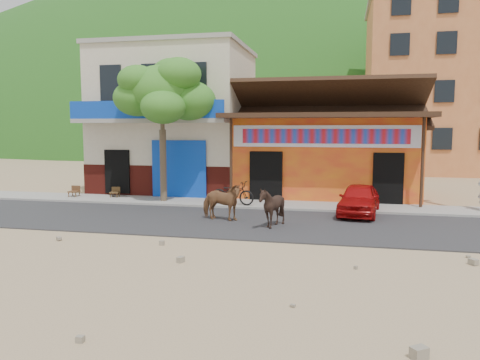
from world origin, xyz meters
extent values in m
plane|color=#9E825B|center=(0.00, 0.00, 0.00)|extent=(120.00, 120.00, 0.00)
cube|color=#28282B|center=(0.00, 2.50, 0.02)|extent=(60.00, 5.00, 0.04)
cube|color=gray|center=(0.00, 6.00, 0.06)|extent=(60.00, 2.00, 0.12)
cube|color=orange|center=(2.00, 10.00, 1.80)|extent=(8.00, 6.00, 3.60)
cube|color=beige|center=(-5.50, 10.00, 3.50)|extent=(7.00, 6.00, 7.00)
cube|color=#CC723F|center=(9.00, 24.00, 6.00)|extent=(9.00, 9.00, 12.00)
ellipsoid|color=#194C14|center=(0.00, 70.00, 12.00)|extent=(100.00, 40.00, 24.00)
imported|color=brown|center=(-1.23, 2.58, 0.69)|extent=(1.63, 0.96, 1.29)
imported|color=black|center=(0.62, 1.84, 0.69)|extent=(1.54, 1.49, 1.31)
imported|color=#AB0C0C|center=(3.41, 4.73, 0.60)|extent=(1.76, 3.46, 1.13)
imported|color=black|center=(-1.50, 5.43, 0.59)|extent=(1.88, 0.93, 0.95)
camera|label=1|loc=(2.77, -12.68, 3.19)|focal=35.00mm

